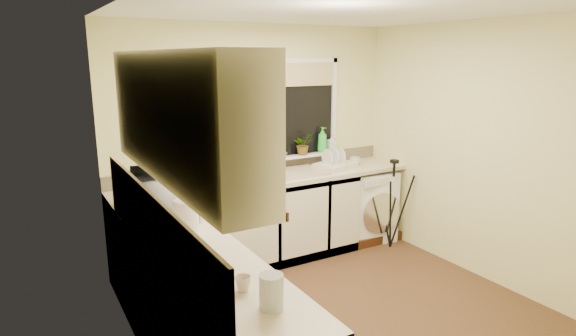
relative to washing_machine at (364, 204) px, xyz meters
The scene contains 34 objects.
floor 1.78m from the washing_machine, 136.44° to the right, with size 3.20×3.20×0.00m, color brown.
ceiling 2.67m from the washing_machine, 136.44° to the right, with size 3.20×3.20×0.00m, color white.
wall_back 1.52m from the washing_machine, 166.09° to the left, with size 3.20×3.20×0.00m, color beige.
wall_front 3.08m from the washing_machine, 114.94° to the right, with size 3.20×3.20×0.00m, color beige.
wall_left 3.19m from the washing_machine, 157.34° to the right, with size 3.00×3.00×0.00m, color beige.
wall_right 1.48m from the washing_machine, 73.67° to the right, with size 3.00×3.00×0.00m, color beige.
base_cabinet_back 1.58m from the washing_machine, behind, with size 2.55×0.60×0.86m, color silver.
base_cabinet_left 2.95m from the washing_machine, 149.71° to the right, with size 0.54×2.40×0.86m, color silver.
worktop_back 1.34m from the washing_machine, behind, with size 3.20×0.60×0.04m, color beige.
worktop_left 2.99m from the washing_machine, 149.71° to the right, with size 0.60×2.40×0.04m, color beige.
upper_cabinet 3.44m from the washing_machine, 148.64° to the right, with size 0.28×1.90×0.70m, color silver.
splashback_left 3.28m from the washing_machine, 152.31° to the right, with size 0.02×2.40×0.45m, color beige.
splashback_back 1.40m from the washing_machine, 166.61° to the left, with size 3.20×0.02×0.14m, color beige.
window_glass 1.58m from the washing_machine, 164.33° to the left, with size 1.50×0.02×1.00m, color black.
window_blind 1.86m from the washing_machine, 165.60° to the left, with size 1.50×0.02×0.25m, color tan.
windowsill 1.25m from the washing_machine, 167.14° to the left, with size 1.60×0.14×0.03m, color white.
sink 1.16m from the washing_machine, behind, with size 0.82×0.46×0.03m, color tan.
faucet 1.23m from the washing_machine, 169.76° to the left, with size 0.03×0.03×0.24m, color silver.
washing_machine is the anchor object (origin of this frame).
laptop 1.96m from the washing_machine, behind, with size 0.32×0.32×0.23m.
kettle 2.81m from the washing_machine, 156.04° to the right, with size 0.18×0.18×0.24m, color white.
dish_rack 0.68m from the washing_machine, behind, with size 0.43×0.32×0.06m, color beige.
tripod 0.40m from the washing_machine, 78.00° to the right, with size 0.49×0.49×1.02m, color black, non-canonical shape.
glass_jug 3.43m from the washing_machine, 136.96° to the right, with size 0.12×0.12×0.18m, color silver.
steel_jar 3.13m from the washing_machine, 148.55° to the right, with size 0.09×0.09×0.12m, color white.
microwave 2.68m from the washing_machine, 168.68° to the right, with size 0.58×0.40×0.32m, color white.
plant_a 1.79m from the washing_machine, behind, with size 0.11×0.08×0.21m, color #999999.
plant_b 1.58m from the washing_machine, behind, with size 0.12×0.10×0.22m, color #999999.
plant_c 1.30m from the washing_machine, 167.87° to the left, with size 0.13×0.13×0.24m, color #999999.
plant_d 1.07m from the washing_machine, 163.87° to the left, with size 0.21×0.18×0.23m, color #999999.
soap_bottle_green 0.93m from the washing_machine, 152.66° to the left, with size 0.11×0.11×0.28m, color green.
soap_bottle_clear 0.84m from the washing_machine, 148.94° to the left, with size 0.09×0.09×0.20m, color #999999.
cup_back 0.56m from the washing_machine, behind, with size 0.12×0.12×0.10m, color beige.
cup_left 3.31m from the washing_machine, 140.51° to the right, with size 0.09×0.09×0.08m, color beige.
Camera 1 is at (-2.23, -3.02, 2.12)m, focal length 29.78 mm.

